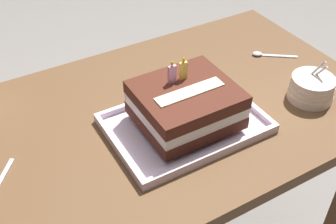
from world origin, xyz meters
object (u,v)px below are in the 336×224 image
Objects in this scene: birthday_cake at (186,104)px; serving_spoon_by_bowls at (264,54)px; foil_tray at (185,125)px; bowl_stack at (312,88)px.

serving_spoon_by_bowls is at bearing 22.30° from birthday_cake.
foil_tray is 0.36m from bowl_stack.
serving_spoon_by_bowls is (0.38, 0.16, -0.07)m from birthday_cake.
foil_tray is 3.12× the size of bowl_stack.
birthday_cake is (-0.00, 0.00, 0.06)m from foil_tray.
birthday_cake is 1.90× the size of bowl_stack.
birthday_cake reaches higher than foil_tray.
birthday_cake is at bearing 90.00° from foil_tray.
birthday_cake reaches higher than bowl_stack.
foil_tray is 1.64× the size of birthday_cake.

